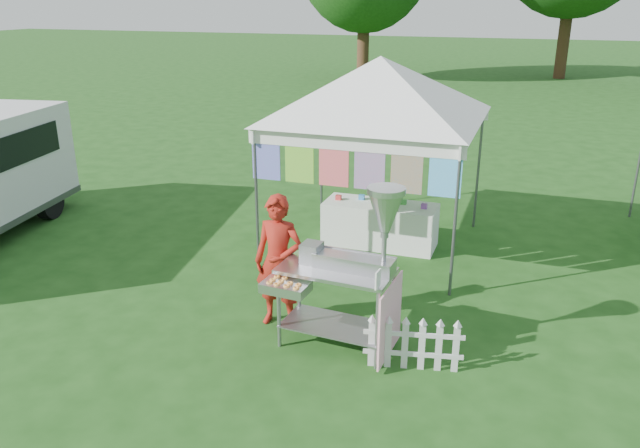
% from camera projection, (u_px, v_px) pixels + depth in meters
% --- Properties ---
extents(ground, '(120.00, 120.00, 0.00)m').
position_uv_depth(ground, '(296.00, 354.00, 7.08)').
color(ground, '#1A4513').
rests_on(ground, ground).
extents(canopy_main, '(4.24, 4.24, 3.45)m').
position_uv_depth(canopy_main, '(381.00, 57.00, 9.15)').
color(canopy_main, '#59595E').
rests_on(canopy_main, ground).
extents(donut_cart, '(1.46, 0.91, 1.96)m').
position_uv_depth(donut_cart, '(353.00, 257.00, 6.77)').
color(donut_cart, gray).
rests_on(donut_cart, ground).
extents(vendor, '(0.60, 0.40, 1.65)m').
position_uv_depth(vendor, '(279.00, 262.00, 7.47)').
color(vendor, maroon).
rests_on(vendor, ground).
extents(picket_fence, '(1.06, 0.25, 0.56)m').
position_uv_depth(picket_fence, '(413.00, 345.00, 6.70)').
color(picket_fence, silver).
rests_on(picket_fence, ground).
extents(display_table, '(1.80, 0.70, 0.70)m').
position_uv_depth(display_table, '(380.00, 224.00, 10.09)').
color(display_table, white).
rests_on(display_table, ground).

